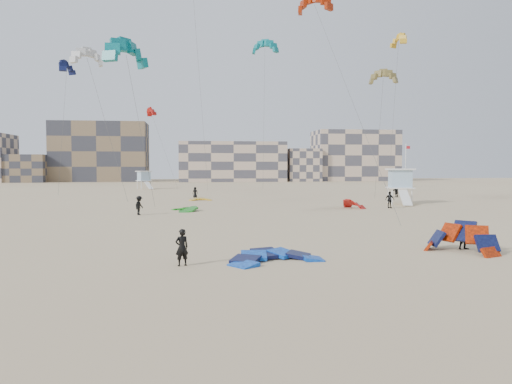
{
  "coord_description": "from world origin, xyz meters",
  "views": [
    {
      "loc": [
        -1.58,
        -24.14,
        4.74
      ],
      "look_at": [
        2.17,
        6.0,
        3.15
      ],
      "focal_mm": 35.0,
      "sensor_mm": 36.0,
      "label": 1
    }
  ],
  "objects": [
    {
      "name": "kitesurfer_b",
      "position": [
        13.7,
        2.26,
        0.8
      ],
      "size": [
        0.87,
        0.73,
        1.6
      ],
      "primitive_type": "imported",
      "rotation": [
        0.0,
        0.0,
        0.17
      ],
      "color": "black",
      "rests_on": "ground"
    },
    {
      "name": "kite_fly_teal_a",
      "position": [
        -7.05,
        18.2,
        13.84
      ],
      "size": [
        5.63,
        6.41,
        14.24
      ],
      "rotation": [
        0.0,
        0.0,
        0.87
      ],
      "color": "#078B81",
      "rests_on": "ground"
    },
    {
      "name": "kite_ground_red_far",
      "position": [
        16.12,
        29.77,
        0.0
      ],
      "size": [
        3.78,
        3.7,
        2.81
      ],
      "primitive_type": null,
      "rotation": [
        0.67,
        0.0,
        1.94
      ],
      "color": "#B51915",
      "rests_on": "ground"
    },
    {
      "name": "kite_ground_orange",
      "position": [
        12.87,
        1.36,
        0.0
      ],
      "size": [
        5.6,
        5.62,
        3.96
      ],
      "primitive_type": null,
      "rotation": [
        0.97,
        0.0,
        -0.86
      ],
      "color": "#ED2D04",
      "rests_on": "ground"
    },
    {
      "name": "kitesurfer_d",
      "position": [
        20.21,
        29.34,
        0.94
      ],
      "size": [
        1.05,
        1.15,
        1.89
      ],
      "primitive_type": "imported",
      "rotation": [
        0.0,
        0.0,
        2.25
      ],
      "color": "black",
      "rests_on": "ground"
    },
    {
      "name": "ground",
      "position": [
        0.0,
        0.0,
        0.0
      ],
      "size": [
        320.0,
        320.0,
        0.0
      ],
      "primitive_type": "plane",
      "color": "#C7B485",
      "rests_on": "ground"
    },
    {
      "name": "kite_fly_olive",
      "position": [
        19.9,
        30.98,
        14.76
      ],
      "size": [
        4.05,
        4.05,
        14.86
      ],
      "rotation": [
        0.0,
        0.0,
        -0.43
      ],
      "color": "brown",
      "rests_on": "ground"
    },
    {
      "name": "kite_fly_red",
      "position": [
        -9.02,
        66.01,
        14.17
      ],
      "size": [
        6.74,
        10.94,
        14.32
      ],
      "rotation": [
        0.0,
        0.0,
        1.98
      ],
      "color": "#B51915",
      "rests_on": "ground"
    },
    {
      "name": "condo_fill_left",
      "position": [
        -50.0,
        128.0,
        4.0
      ],
      "size": [
        12.0,
        10.0,
        8.0
      ],
      "primitive_type": "cube",
      "color": "brown",
      "rests_on": "ground"
    },
    {
      "name": "kite_fly_yellow",
      "position": [
        27.72,
        45.34,
        22.64
      ],
      "size": [
        3.61,
        9.14,
        22.82
      ],
      "rotation": [
        0.0,
        0.0,
        -1.46
      ],
      "color": "gold",
      "rests_on": "ground"
    },
    {
      "name": "condo_east",
      "position": [
        50.0,
        132.0,
        8.0
      ],
      "size": [
        26.0,
        14.0,
        16.0
      ],
      "primitive_type": "cube",
      "color": "#C8AD93",
      "rests_on": "ground"
    },
    {
      "name": "condo_west_b",
      "position": [
        -30.0,
        134.0,
        9.0
      ],
      "size": [
        28.0,
        14.0,
        18.0
      ],
      "primitive_type": "cube",
      "color": "brown",
      "rests_on": "ground"
    },
    {
      "name": "kitesurfer_f",
      "position": [
        28.85,
        48.02,
        0.95
      ],
      "size": [
        0.86,
        1.83,
        1.9
      ],
      "primitive_type": "imported",
      "rotation": [
        0.0,
        0.0,
        -1.4
      ],
      "color": "black",
      "rests_on": "ground"
    },
    {
      "name": "kite_fly_teal_b",
      "position": [
        10.78,
        62.72,
        25.24
      ],
      "size": [
        5.85,
        10.08,
        25.86
      ],
      "rotation": [
        0.0,
        0.0,
        -0.4
      ],
      "color": "#078B81",
      "rests_on": "ground"
    },
    {
      "name": "flagpole",
      "position": [
        25.94,
        38.23,
        4.02
      ],
      "size": [
        0.62,
        0.1,
        7.64
      ],
      "color": "white",
      "rests_on": "ground"
    },
    {
      "name": "kite_fly_orange",
      "position": [
        11.56,
        29.93,
        22.28
      ],
      "size": [
        5.07,
        26.97,
        22.39
      ],
      "rotation": [
        0.0,
        0.0,
        -0.57
      ],
      "color": "#ED2D04",
      "rests_on": "ground"
    },
    {
      "name": "condo_mid",
      "position": [
        10.0,
        130.0,
        6.0
      ],
      "size": [
        32.0,
        16.0,
        12.0
      ],
      "primitive_type": "cube",
      "color": "#C8AD93",
      "rests_on": "ground"
    },
    {
      "name": "kite_ground_green",
      "position": [
        -2.67,
        28.79,
        0.0
      ],
      "size": [
        4.81,
        4.63,
        1.64
      ],
      "primitive_type": null,
      "rotation": [
        0.21,
        0.0,
        -1.29
      ],
      "color": "#1B9A1B",
      "rests_on": "ground"
    },
    {
      "name": "lifeguard_tower_near",
      "position": [
        23.97,
        35.33,
        2.19
      ],
      "size": [
        3.65,
        6.33,
        4.41
      ],
      "rotation": [
        0.0,
        0.0,
        -0.19
      ],
      "color": "white",
      "rests_on": "ground"
    },
    {
      "name": "kitesurfer_main",
      "position": [
        -2.18,
        -0.46,
        0.88
      ],
      "size": [
        0.75,
        0.63,
        1.77
      ],
      "primitive_type": "imported",
      "rotation": [
        0.0,
        0.0,
        3.51
      ],
      "color": "black",
      "rests_on": "ground"
    },
    {
      "name": "kitesurfer_e",
      "position": [
        -1.44,
        50.6,
        0.8
      ],
      "size": [
        0.86,
        0.64,
        1.6
      ],
      "primitive_type": "imported",
      "rotation": [
        0.0,
        0.0,
        0.17
      ],
      "color": "black",
      "rests_on": "ground"
    },
    {
      "name": "kite_ground_blue",
      "position": [
        2.38,
        0.16,
        0.0
      ],
      "size": [
        5.63,
        5.78,
        1.53
      ],
      "primitive_type": null,
      "rotation": [
        0.15,
        0.0,
        0.32
      ],
      "color": "#1376F7",
      "rests_on": "ground"
    },
    {
      "name": "condo_fill_right",
      "position": [
        32.0,
        128.0,
        5.0
      ],
      "size": [
        10.0,
        10.0,
        10.0
      ],
      "primitive_type": "cube",
      "color": "#C8AD93",
      "rests_on": "ground"
    },
    {
      "name": "kitesurfer_c",
      "position": [
        -6.87,
        24.89,
        0.92
      ],
      "size": [
        1.11,
        1.37,
        1.85
      ],
      "primitive_type": "imported",
      "rotation": [
        0.0,
        0.0,
        1.15
      ],
      "color": "black",
      "rests_on": "ground"
    },
    {
      "name": "kite_fly_navy",
      "position": [
        -18.03,
        44.37,
        17.52
      ],
      "size": [
        3.77,
        3.81,
        17.77
      ],
      "rotation": [
        0.0,
        0.0,
        1.38
      ],
      "color": "#101A48",
      "rests_on": "ground"
    },
    {
      "name": "lifeguard_tower_far",
      "position": [
        -11.81,
        80.14,
        1.84
      ],
      "size": [
        3.57,
        5.58,
        3.72
      ],
      "rotation": [
        0.0,
        0.0,
        0.5
      ],
      "color": "white",
      "rests_on": "ground"
    },
    {
      "name": "kite_ground_yellow",
      "position": [
        -0.72,
        44.64,
        0.0
      ],
      "size": [
        3.24,
        3.38,
        0.94
      ],
      "primitive_type": null,
      "rotation": [
        0.14,
        0.0,
        0.17
      ],
      "color": "gold",
      "rests_on": "ground"
    },
    {
      "name": "kite_fly_grey",
      "position": [
        -12.71,
        30.89,
        16.11
      ],
      "size": [
        6.57,
        4.48,
        16.2
      ],
      "rotation": [
        0.0,
        0.0,
        0.57
      ],
      "color": "silver",
      "rests_on": "ground"
    }
  ]
}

